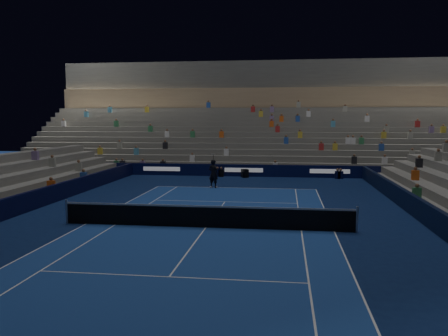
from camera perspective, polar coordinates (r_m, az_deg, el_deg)
ground at (r=20.20m, az=-2.27°, el=-7.42°), size 90.00×90.00×0.00m
court_surface at (r=20.20m, az=-2.27°, el=-7.40°), size 10.97×23.77×0.01m
sponsor_barrier_far at (r=38.24m, az=2.48°, el=-0.30°), size 44.00×0.25×1.00m
sponsor_barrier_east at (r=20.79m, az=25.27°, el=-6.20°), size 0.25×37.00×1.00m
grandstand_main at (r=47.40m, az=3.51°, el=4.39°), size 44.00×15.20×11.20m
tennis_net at (r=20.09m, az=-2.28°, el=-6.02°), size 12.90×0.10×1.10m
tennis_player at (r=31.74m, az=-1.33°, el=-0.70°), size 0.84×0.71×1.98m
broadcast_camera at (r=37.60m, az=2.60°, el=-0.65°), size 0.70×1.05×0.67m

